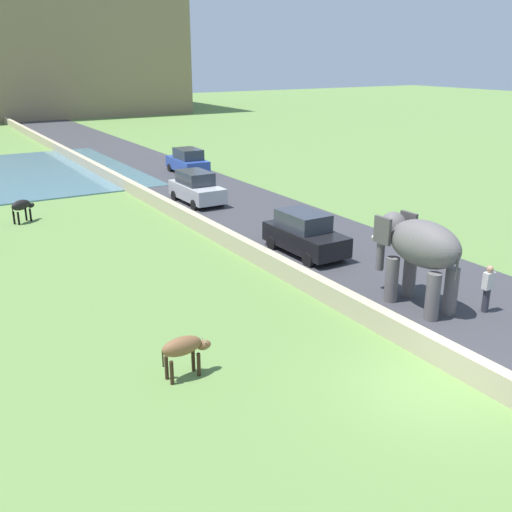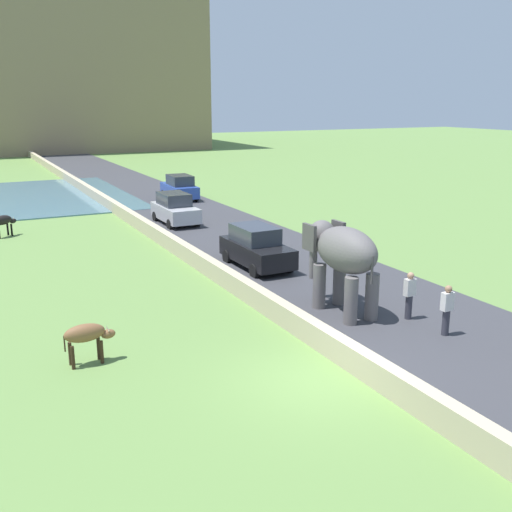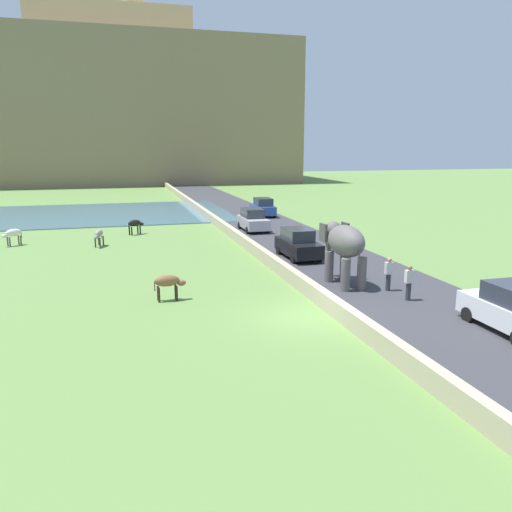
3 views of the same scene
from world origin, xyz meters
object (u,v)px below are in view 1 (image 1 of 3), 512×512
Objects in this scene: car_black at (305,234)px; cow_brown at (184,348)px; elephant at (419,248)px; car_blue at (188,162)px; person_beside_elephant at (488,288)px; car_silver at (196,188)px; cow_black at (22,206)px.

car_black is 2.88× the size of cow_brown.
car_blue is (3.15, 24.57, -1.14)m from elephant.
elephant is 6.36m from car_black.
elephant reaches higher than car_black.
person_beside_elephant is 18.25m from car_silver.
cow_black is (-12.23, -7.06, -0.06)m from car_blue.
car_blue is at bearing 30.00° from cow_black.
car_black is (0.01, 6.26, -1.14)m from elephant.
person_beside_elephant is at bearing -78.74° from car_black.
car_blue is 27.37m from cow_brown.
elephant is at bearing -90.06° from car_black.
car_blue is 3.02× the size of cow_black.
cow_black is at bearing -150.00° from car_blue.
car_black is 18.58m from car_blue.
elephant reaches higher than cow_black.
car_blue is 2.91× the size of cow_brown.
elephant is at bearing -62.59° from cow_black.
cow_black is at bearing 117.41° from elephant.
cow_brown is at bearing -116.56° from car_silver.
person_beside_elephant is 10.07m from cow_brown.
car_silver reaches higher than cow_black.
car_black is 10.63m from cow_brown.
cow_brown is (-8.41, -16.83, -0.06)m from car_silver.
person_beside_elephant is (1.57, -1.59, -1.16)m from elephant.
car_black is (-1.56, 7.85, 0.03)m from person_beside_elephant.
person_beside_elephant is 1.17× the size of cow_brown.
car_blue is at bearing 86.53° from person_beside_elephant.
car_silver is at bearing 89.98° from elephant.
car_blue is 14.13m from cow_black.
car_silver is at bearing -5.75° from cow_black.
car_blue is at bearing 65.01° from cow_brown.
elephant is 2.49× the size of cow_brown.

